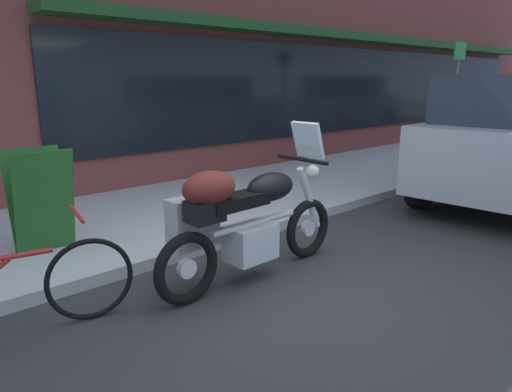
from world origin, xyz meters
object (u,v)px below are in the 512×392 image
parked_bicycle (11,291)px  parking_sign_pole (455,92)px  touring_motorcycle (241,217)px  sandwich_board_sign (41,200)px

parked_bicycle → parking_sign_pole: bearing=6.0°
parked_bicycle → touring_motorcycle: bearing=-10.7°
parking_sign_pole → touring_motorcycle: bearing=-169.4°
parked_bicycle → parking_sign_pole: size_ratio=0.69×
touring_motorcycle → parked_bicycle: touring_motorcycle is taller
sandwich_board_sign → parking_sign_pole: bearing=-3.4°
sandwich_board_sign → touring_motorcycle: bearing=-55.7°
sandwich_board_sign → parking_sign_pole: (7.63, -0.46, 0.90)m
touring_motorcycle → sandwich_board_sign: bearing=124.3°
touring_motorcycle → parking_sign_pole: (6.49, 1.21, 0.94)m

